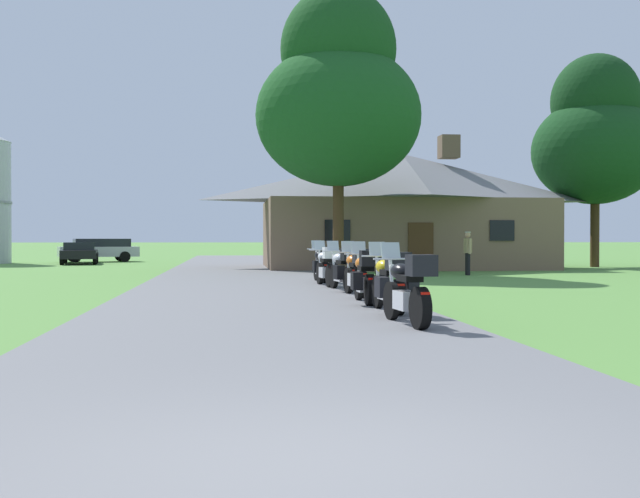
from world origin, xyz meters
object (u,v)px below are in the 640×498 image
motorcycle_white_fifth_in_row (344,270)px  parked_black_sedan_far_left (80,252)px  motorcycle_yellow_second_in_row (391,283)px  tree_by_lodge_front (338,96)px  motorcycle_black_nearest_to_camera (408,290)px  motorcycle_white_sixth_in_row (326,266)px  motorcycle_black_farthest_in_row (322,265)px  tree_right_of_lodge (595,136)px  motorcycle_orange_fourth_in_row (356,272)px  motorcycle_orange_third_in_row (366,277)px  parked_silver_suv_far_left (100,249)px  bystander_tan_shirt_near_lodge (468,251)px

motorcycle_white_fifth_in_row → parked_black_sedan_far_left: size_ratio=0.47×
motorcycle_yellow_second_in_row → tree_by_lodge_front: size_ratio=0.18×
motorcycle_black_nearest_to_camera → motorcycle_white_sixth_in_row: size_ratio=1.00×
parked_black_sedan_far_left → tree_by_lodge_front: bearing=-55.3°
motorcycle_black_farthest_in_row → parked_black_sedan_far_left: size_ratio=0.47×
tree_right_of_lodge → motorcycle_black_nearest_to_camera: bearing=-121.3°
motorcycle_orange_fourth_in_row → motorcycle_white_fifth_in_row: same height
motorcycle_black_nearest_to_camera → parked_black_sedan_far_left: (-11.09, 32.37, 0.02)m
tree_by_lodge_front → motorcycle_orange_third_in_row: bearing=-95.6°
motorcycle_yellow_second_in_row → parked_silver_suv_far_left: bearing=104.2°
motorcycle_black_farthest_in_row → tree_by_lodge_front: (1.41, 6.62, 6.45)m
motorcycle_black_nearest_to_camera → bystander_tan_shirt_near_lodge: (6.31, 17.27, 0.33)m
parked_silver_suv_far_left → tree_by_lodge_front: bearing=-162.5°
motorcycle_orange_third_in_row → motorcycle_white_sixth_in_row: size_ratio=1.00×
bystander_tan_shirt_near_lodge → motorcycle_orange_fourth_in_row: bearing=149.5°
tree_by_lodge_front → parked_silver_suv_far_left: (-12.14, 17.62, -6.28)m
motorcycle_orange_third_in_row → tree_by_lodge_front: (1.44, 14.68, 6.45)m
motorcycle_yellow_second_in_row → motorcycle_orange_fourth_in_row: size_ratio=1.00×
motorcycle_yellow_second_in_row → bystander_tan_shirt_near_lodge: (6.18, 15.24, 0.34)m
tree_right_of_lodge → motorcycle_black_farthest_in_row: bearing=-139.7°
tree_by_lodge_front → parked_black_sedan_far_left: (-12.56, 13.62, -6.41)m
motorcycle_black_farthest_in_row → bystander_tan_shirt_near_lodge: (6.25, 5.15, 0.34)m
motorcycle_black_farthest_in_row → parked_silver_suv_far_left: size_ratio=0.42×
motorcycle_black_farthest_in_row → parked_black_sedan_far_left: 23.11m
motorcycle_black_nearest_to_camera → motorcycle_yellow_second_in_row: same height
motorcycle_orange_third_in_row → tree_right_of_lodge: bearing=54.4°
motorcycle_yellow_second_in_row → tree_by_lodge_front: bearing=82.2°
motorcycle_black_nearest_to_camera → motorcycle_orange_third_in_row: 4.07m
motorcycle_white_sixth_in_row → tree_by_lodge_front: (1.54, 8.58, 6.44)m
motorcycle_orange_third_in_row → tree_by_lodge_front: size_ratio=0.18×
motorcycle_black_nearest_to_camera → motorcycle_orange_fourth_in_row: same height
motorcycle_white_fifth_in_row → parked_black_sedan_far_left: bearing=106.4°
motorcycle_black_nearest_to_camera → motorcycle_orange_third_in_row: same height
motorcycle_black_nearest_to_camera → tree_right_of_lodge: bearing=53.1°
tree_right_of_lodge → bystander_tan_shirt_near_lodge: bearing=-139.1°
bystander_tan_shirt_near_lodge → tree_right_of_lodge: tree_right_of_lodge is taller
motorcycle_black_nearest_to_camera → motorcycle_orange_third_in_row: bearing=83.9°
motorcycle_white_sixth_in_row → motorcycle_black_nearest_to_camera: bearing=-94.7°
motorcycle_white_sixth_in_row → motorcycle_black_farthest_in_row: 1.96m
motorcycle_black_nearest_to_camera → bystander_tan_shirt_near_lodge: size_ratio=1.24×
motorcycle_orange_fourth_in_row → parked_black_sedan_far_left: 28.47m
motorcycle_orange_fourth_in_row → parked_black_sedan_far_left: (-11.27, 26.14, 0.02)m
motorcycle_orange_third_in_row → parked_silver_suv_far_left: bearing=108.7°
motorcycle_black_nearest_to_camera → tree_right_of_lodge: tree_right_of_lodge is taller
motorcycle_yellow_second_in_row → motorcycle_orange_fourth_in_row: (0.04, 4.20, 0.01)m
tree_right_of_lodge → tree_by_lodge_front: size_ratio=0.93×
motorcycle_orange_fourth_in_row → bystander_tan_shirt_near_lodge: bearing=57.2°
motorcycle_orange_third_in_row → motorcycle_white_sixth_in_row: bearing=91.3°
motorcycle_orange_fourth_in_row → parked_silver_suv_far_left: (-10.85, 30.14, 0.16)m
motorcycle_orange_fourth_in_row → parked_silver_suv_far_left: size_ratio=0.42×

